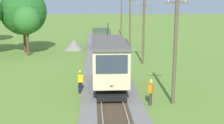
% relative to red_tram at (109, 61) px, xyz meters
% --- Properties ---
extents(red_tram, '(2.60, 8.54, 4.79)m').
position_rel_red_tram_xyz_m(red_tram, '(0.00, 0.00, 0.00)').
color(red_tram, beige).
rests_on(red_tram, rail_right).
extents(freight_car, '(2.40, 5.20, 2.31)m').
position_rel_red_tram_xyz_m(freight_car, '(-0.00, 21.07, -0.64)').
color(freight_car, '#384C33').
rests_on(freight_car, rail_right).
extents(utility_pole_near_tram, '(1.40, 0.49, 7.67)m').
position_rel_red_tram_xyz_m(utility_pole_near_tram, '(4.15, -4.04, 1.74)').
color(utility_pole_near_tram, brown).
rests_on(utility_pole_near_tram, ground).
extents(utility_pole_mid, '(1.40, 0.56, 7.09)m').
position_rel_red_tram_xyz_m(utility_pole_mid, '(4.15, 9.74, 1.45)').
color(utility_pole_mid, brown).
rests_on(utility_pole_mid, ground).
extents(utility_pole_far, '(1.40, 0.53, 7.43)m').
position_rel_red_tram_xyz_m(utility_pole_far, '(4.15, 22.64, 1.62)').
color(utility_pole_far, brown).
rests_on(utility_pole_far, ground).
extents(utility_pole_distant, '(1.40, 0.33, 7.65)m').
position_rel_red_tram_xyz_m(utility_pole_distant, '(4.15, 37.19, 1.73)').
color(utility_pole_distant, brown).
rests_on(utility_pole_distant, ground).
extents(gravel_pile, '(2.81, 2.81, 1.32)m').
position_rel_red_tram_xyz_m(gravel_pile, '(-3.74, 20.17, -1.53)').
color(gravel_pile, gray).
rests_on(gravel_pile, ground).
extents(track_worker, '(0.39, 0.45, 1.78)m').
position_rel_red_tram_xyz_m(track_worker, '(2.57, -4.19, -1.21)').
color(track_worker, '#38332D').
rests_on(track_worker, ground).
extents(second_worker, '(0.43, 0.34, 1.78)m').
position_rel_red_tram_xyz_m(second_worker, '(-2.19, -1.09, -1.21)').
color(second_worker, black).
rests_on(second_worker, ground).
extents(tree_right_near, '(3.28, 3.28, 6.00)m').
position_rel_red_tram_xyz_m(tree_right_near, '(-9.07, 15.78, 2.14)').
color(tree_right_near, '#4C3823').
rests_on(tree_right_near, ground).
extents(tree_right_far, '(5.90, 5.90, 8.17)m').
position_rel_red_tram_xyz_m(tree_right_far, '(-9.91, 18.25, 3.02)').
color(tree_right_far, '#4C3823').
rests_on(tree_right_far, ground).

